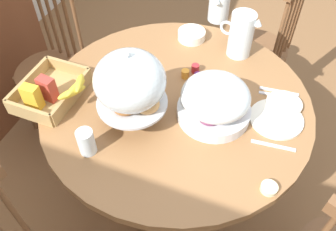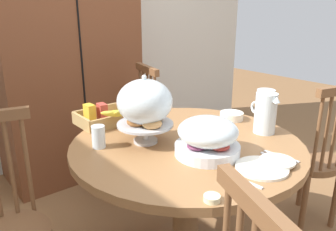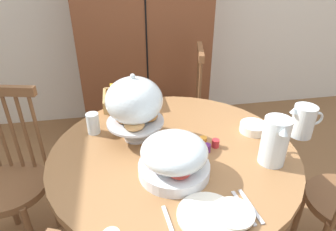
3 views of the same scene
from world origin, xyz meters
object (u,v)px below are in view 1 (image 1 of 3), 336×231
at_px(windsor_chair_far_side, 259,51).
at_px(milk_pitcher, 219,7).
at_px(windsor_chair_near_window, 53,71).
at_px(china_plate_large, 276,119).
at_px(china_plate_small, 284,103).
at_px(dining_table, 176,131).
at_px(fruit_platter_covered, 215,101).
at_px(orange_juice_pitcher, 241,36).
at_px(pastry_stand_with_dome, 130,83).
at_px(cereal_bowl, 192,35).
at_px(drinking_glass, 86,142).
at_px(butter_dish, 269,188).
at_px(cereal_basket, 52,91).

distance_m(windsor_chair_far_side, milk_pitcher, 0.48).
height_order(windsor_chair_near_window, china_plate_large, windsor_chair_near_window).
distance_m(windsor_chair_near_window, china_plate_small, 1.33).
height_order(dining_table, china_plate_small, china_plate_small).
height_order(fruit_platter_covered, orange_juice_pitcher, orange_juice_pitcher).
distance_m(windsor_chair_near_window, fruit_platter_covered, 1.12).
bearing_deg(pastry_stand_with_dome, windsor_chair_far_side, -19.68).
relative_size(orange_juice_pitcher, cereal_bowl, 1.56).
height_order(windsor_chair_far_side, cereal_bowl, windsor_chair_far_side).
bearing_deg(dining_table, china_plate_large, -84.56).
relative_size(china_plate_large, china_plate_small, 1.47).
bearing_deg(milk_pitcher, drinking_glass, 168.54).
bearing_deg(china_plate_large, butter_dish, -174.51).
distance_m(china_plate_large, butter_dish, 0.34).
height_order(cereal_bowl, butter_dish, cereal_bowl).
bearing_deg(milk_pitcher, cereal_basket, 149.88).
height_order(windsor_chair_near_window, drinking_glass, windsor_chair_near_window).
bearing_deg(china_plate_small, dining_table, 106.41).
bearing_deg(cereal_bowl, china_plate_small, -120.86).
xyz_separation_m(cereal_basket, butter_dish, (-0.11, -0.95, -0.03)).
height_order(windsor_chair_far_side, orange_juice_pitcher, windsor_chair_far_side).
height_order(dining_table, orange_juice_pitcher, orange_juice_pitcher).
bearing_deg(orange_juice_pitcher, cereal_basket, 131.77).
distance_m(china_plate_small, drinking_glass, 0.83).
relative_size(windsor_chair_far_side, cereal_basket, 3.09).
bearing_deg(china_plate_large, drinking_glass, 123.24).
distance_m(orange_juice_pitcher, china_plate_small, 0.40).
bearing_deg(fruit_platter_covered, pastry_stand_with_dome, 114.15).
height_order(dining_table, china_plate_large, china_plate_large).
distance_m(pastry_stand_with_dome, fruit_platter_covered, 0.35).
distance_m(drinking_glass, butter_dish, 0.68).
bearing_deg(pastry_stand_with_dome, cereal_bowl, -4.12).
bearing_deg(orange_juice_pitcher, dining_table, 157.46).
xyz_separation_m(windsor_chair_near_window, pastry_stand_with_dome, (-0.39, -0.73, 0.48)).
relative_size(orange_juice_pitcher, milk_pitcher, 1.13).
distance_m(fruit_platter_covered, milk_pitcher, 0.72).
bearing_deg(orange_juice_pitcher, windsor_chair_far_side, -8.88).
distance_m(china_plate_small, cereal_bowl, 0.60).
distance_m(windsor_chair_far_side, cereal_basket, 1.31).
bearing_deg(cereal_basket, cereal_bowl, -33.61).
bearing_deg(orange_juice_pitcher, milk_pitcher, 34.71).
height_order(pastry_stand_with_dome, cereal_bowl, pastry_stand_with_dome).
distance_m(orange_juice_pitcher, china_plate_large, 0.46).
bearing_deg(drinking_glass, dining_table, -29.76).
height_order(china_plate_large, butter_dish, butter_dish).
xyz_separation_m(orange_juice_pitcher, milk_pitcher, (0.25, 0.17, -0.02)).
relative_size(fruit_platter_covered, cereal_basket, 0.95).
bearing_deg(cereal_bowl, milk_pitcher, -18.89).
distance_m(cereal_basket, cereal_bowl, 0.75).
xyz_separation_m(dining_table, butter_dish, (-0.30, -0.45, 0.23)).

